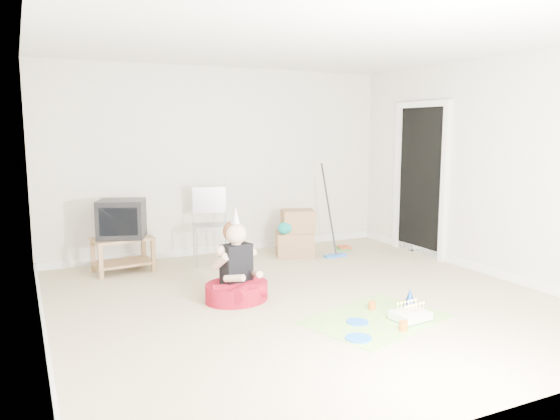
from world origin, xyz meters
name	(u,v)px	position (x,y,z in m)	size (l,w,h in m)	color
ground	(305,300)	(0.00, 0.00, 0.00)	(5.00, 5.00, 0.00)	#C0AD8A
doorway_recess	(421,182)	(2.48, 1.20, 1.02)	(0.02, 0.90, 2.05)	black
tv_stand	(123,251)	(-1.50, 1.97, 0.26)	(0.74, 0.51, 0.44)	#946A43
crt_tv	(122,219)	(-1.50, 1.97, 0.67)	(0.54, 0.45, 0.47)	black
folding_chair	(212,226)	(-0.37, 1.90, 0.50)	(0.55, 0.53, 1.04)	#99999F
cardboard_boxes	(296,234)	(0.83, 1.83, 0.31)	(0.62, 0.53, 0.64)	#9A6F4A
floor_mop	(335,239)	(1.28, 1.52, 0.26)	(0.32, 0.43, 1.28)	blue
book_pile	(344,248)	(1.66, 1.87, 0.02)	(0.25, 0.27, 0.05)	#287935
seated_woman	(237,280)	(-0.64, 0.31, 0.21)	(0.82, 0.82, 0.97)	maroon
party_mat	(375,319)	(0.32, -0.78, 0.00)	(1.26, 0.92, 0.01)	#E32F8C
birthday_cake	(410,316)	(0.59, -0.95, 0.04)	(0.35, 0.29, 0.15)	white
blue_plate_near	(357,322)	(0.11, -0.79, 0.01)	(0.20, 0.20, 0.01)	blue
blue_plate_far	(359,338)	(-0.10, -1.12, 0.01)	(0.23, 0.23, 0.01)	blue
orange_cup_near	(372,306)	(0.45, -0.55, 0.05)	(0.07, 0.07, 0.08)	orange
orange_cup_far	(403,326)	(0.36, -1.14, 0.05)	(0.08, 0.08, 0.09)	orange
blue_party_hat	(410,297)	(0.84, -0.63, 0.10)	(0.13, 0.13, 0.18)	#1742A5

